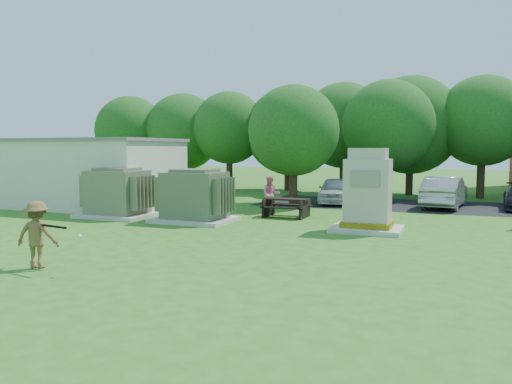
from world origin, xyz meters
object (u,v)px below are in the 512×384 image
at_px(person_at_picnic, 271,194).
at_px(car_white, 335,190).
at_px(transformer_left, 118,194).
at_px(car_silver_a, 445,192).
at_px(transformer_right, 195,197).
at_px(batter, 37,235).
at_px(picnic_table, 286,205).
at_px(generator_cabinet, 368,195).

bearing_deg(person_at_picnic, car_white, 48.08).
distance_m(transformer_left, car_silver_a, 15.34).
distance_m(transformer_right, batter, 8.21).
relative_size(picnic_table, car_white, 0.46).
bearing_deg(person_at_picnic, batter, -120.71).
relative_size(batter, car_silver_a, 0.36).
xyz_separation_m(generator_cabinet, batter, (-6.43, -8.40, -0.45)).
xyz_separation_m(batter, car_white, (3.36, 16.69, -0.13)).
bearing_deg(picnic_table, car_silver_a, 45.07).
bearing_deg(generator_cabinet, transformer_left, -178.91).
height_order(person_at_picnic, car_white, person_at_picnic).
height_order(transformer_right, car_white, transformer_right).
xyz_separation_m(transformer_right, car_silver_a, (9.00, 8.61, -0.21)).
height_order(generator_cabinet, person_at_picnic, generator_cabinet).
height_order(transformer_right, batter, transformer_right).
distance_m(transformer_right, picnic_table, 3.91).
xyz_separation_m(transformer_left, batter, (3.96, -8.21, -0.16)).
height_order(transformer_right, person_at_picnic, transformer_right).
bearing_deg(batter, picnic_table, -117.44).
xyz_separation_m(batter, car_silver_a, (8.74, 16.81, -0.06)).
height_order(batter, car_silver_a, batter).
relative_size(transformer_left, transformer_right, 1.00).
relative_size(transformer_left, picnic_table, 1.62).
bearing_deg(batter, person_at_picnic, -111.34).
bearing_deg(car_white, person_at_picnic, -119.23).
xyz_separation_m(transformer_left, person_at_picnic, (5.59, 3.50, -0.13)).
distance_m(transformer_left, person_at_picnic, 6.59).
height_order(generator_cabinet, picnic_table, generator_cabinet).
distance_m(generator_cabinet, batter, 10.59).
height_order(transformer_left, car_white, transformer_left).
bearing_deg(transformer_right, transformer_left, 180.00).
relative_size(transformer_right, person_at_picnic, 1.79).
distance_m(picnic_table, batter, 11.08).
bearing_deg(picnic_table, transformer_right, -139.22).
bearing_deg(picnic_table, batter, -104.02).
relative_size(person_at_picnic, car_white, 0.42).
xyz_separation_m(transformer_right, batter, (0.26, -8.21, -0.16)).
relative_size(generator_cabinet, car_silver_a, 0.63).
distance_m(transformer_left, generator_cabinet, 10.40).
bearing_deg(car_white, picnic_table, -106.58).
bearing_deg(car_silver_a, generator_cabinet, 81.69).
bearing_deg(picnic_table, person_at_picnic, 137.56).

